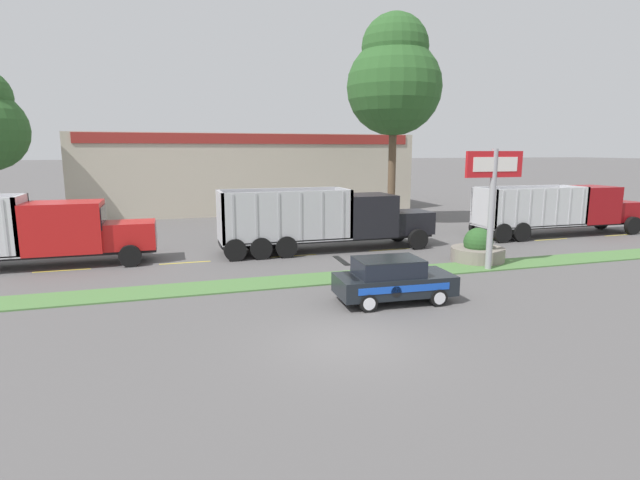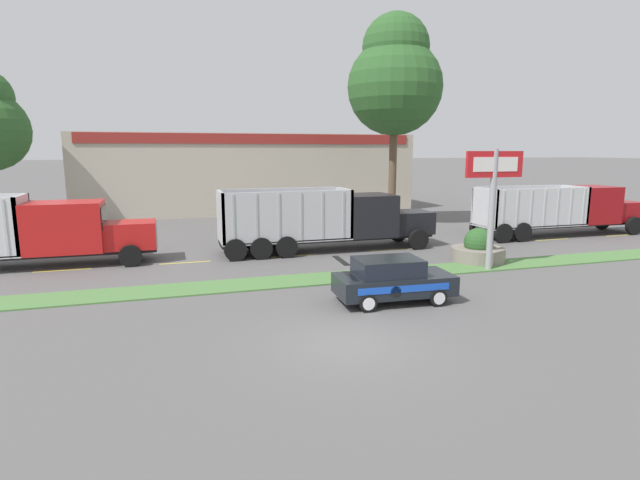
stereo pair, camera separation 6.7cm
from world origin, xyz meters
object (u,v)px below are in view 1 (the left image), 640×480
Objects in this scene: rally_car at (392,279)px; store_sign_post at (493,185)px; dump_truck_mid at (40,233)px; stone_planter at (478,250)px; dump_truck_trail at (574,210)px; dump_truck_lead at (345,221)px.

rally_car is 7.61m from store_sign_post.
stone_planter is at bearing -14.01° from dump_truck_mid.
stone_planter reaches higher than rally_car.
store_sign_post is at bearing -148.81° from dump_truck_trail.
dump_truck_mid is 2.24× the size of store_sign_post.
store_sign_post is 2.13× the size of stone_planter.
dump_truck_lead is at bearing 79.92° from rally_car.
store_sign_post reaches higher than stone_planter.
store_sign_post reaches higher than dump_truck_lead.
store_sign_post is at bearing -109.09° from stone_planter.
dump_truck_mid reaches higher than rally_car.
store_sign_post reaches higher than dump_truck_mid.
store_sign_post is at bearing 26.46° from rally_car.
rally_car is (13.21, -9.77, -0.77)m from dump_truck_mid.
stone_planter is at bearing -43.52° from dump_truck_lead.
dump_truck_trail is 2.72× the size of rally_car.
dump_truck_trail is 20.04m from rally_car.
dump_truck_mid is at bearing 165.99° from stone_planter.
rally_car is 8.34m from stone_planter.
dump_truck_lead reaches higher than stone_planter.
stone_planter is at bearing 34.97° from rally_car.
dump_truck_mid reaches higher than stone_planter.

